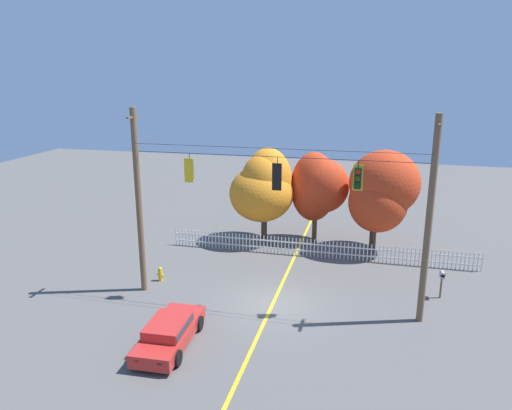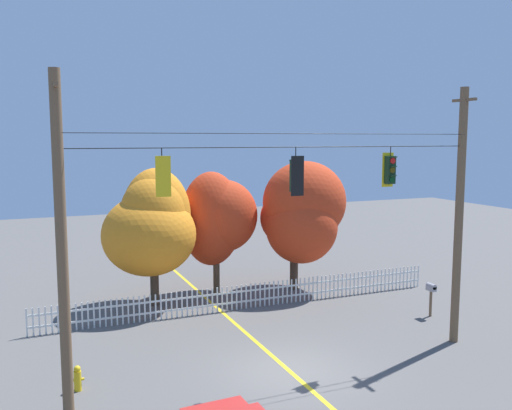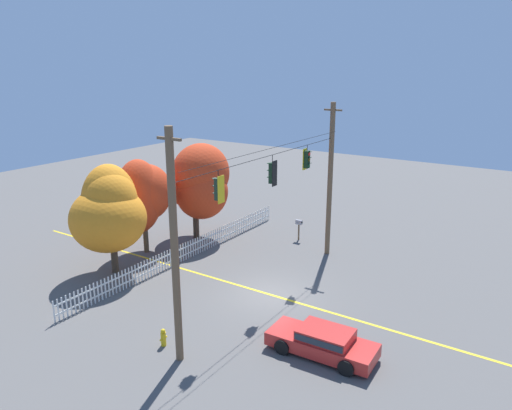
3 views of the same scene
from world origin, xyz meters
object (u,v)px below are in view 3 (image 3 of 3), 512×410
(traffic_signal_westbound_side, at_px, (219,189))
(roadside_mailbox, at_px, (299,223))
(traffic_signal_southbound_primary, at_px, (307,159))
(parked_car, at_px, (323,341))
(autumn_maple_mid, at_px, (143,194))
(autumn_oak_far_east, at_px, (199,183))
(fire_hydrant, at_px, (163,337))
(autumn_maple_near_fence, at_px, (109,211))
(traffic_signal_eastbound_side, at_px, (272,173))

(traffic_signal_westbound_side, relative_size, roadside_mailbox, 0.96)
(traffic_signal_westbound_side, xyz_separation_m, traffic_signal_southbound_primary, (7.71, 0.02, 0.00))
(parked_car, bearing_deg, autumn_maple_mid, 73.45)
(autumn_oak_far_east, distance_m, fire_hydrant, 13.85)
(traffic_signal_southbound_primary, distance_m, autumn_maple_near_fence, 11.06)
(traffic_signal_southbound_primary, relative_size, autumn_maple_near_fence, 0.22)
(autumn_oak_far_east, bearing_deg, roadside_mailbox, -62.57)
(traffic_signal_southbound_primary, bearing_deg, traffic_signal_westbound_side, -179.86)
(autumn_maple_mid, distance_m, parked_car, 15.24)
(parked_car, relative_size, roadside_mailbox, 3.16)
(traffic_signal_southbound_primary, distance_m, roadside_mailbox, 7.24)
(autumn_maple_mid, distance_m, autumn_oak_far_east, 4.12)
(autumn_oak_far_east, bearing_deg, parked_car, -121.97)
(traffic_signal_westbound_side, relative_size, traffic_signal_eastbound_side, 0.90)
(traffic_signal_southbound_primary, bearing_deg, roadside_mailbox, 31.85)
(traffic_signal_westbound_side, distance_m, fire_hydrant, 6.59)
(traffic_signal_southbound_primary, relative_size, autumn_oak_far_east, 0.21)
(traffic_signal_southbound_primary, bearing_deg, autumn_oak_far_east, 82.22)
(fire_hydrant, bearing_deg, autumn_maple_near_fence, 62.46)
(autumn_maple_near_fence, xyz_separation_m, fire_hydrant, (-3.94, -7.56, -3.26))
(traffic_signal_southbound_primary, bearing_deg, parked_car, -146.77)
(fire_hydrant, relative_size, roadside_mailbox, 0.55)
(parked_car, height_order, fire_hydrant, parked_car)
(traffic_signal_westbound_side, distance_m, parked_car, 7.43)
(parked_car, height_order, roadside_mailbox, roadside_mailbox)
(autumn_maple_mid, bearing_deg, traffic_signal_southbound_primary, -74.04)
(traffic_signal_westbound_side, height_order, roadside_mailbox, traffic_signal_westbound_side)
(traffic_signal_eastbound_side, xyz_separation_m, autumn_maple_mid, (0.76, 9.73, -2.65))
(traffic_signal_westbound_side, bearing_deg, autumn_maple_mid, 63.09)
(autumn_oak_far_east, height_order, parked_car, autumn_oak_far_east)
(autumn_maple_near_fence, distance_m, roadside_mailbox, 12.31)
(autumn_maple_near_fence, relative_size, roadside_mailbox, 4.37)
(fire_hydrant, bearing_deg, traffic_signal_eastbound_side, -10.55)
(traffic_signal_southbound_primary, xyz_separation_m, roadside_mailbox, (4.23, 2.63, -5.26))
(autumn_oak_far_east, xyz_separation_m, fire_hydrant, (-11.26, -7.32, -3.40))
(traffic_signal_southbound_primary, height_order, parked_car, traffic_signal_southbound_primary)
(traffic_signal_westbound_side, distance_m, autumn_maple_near_fence, 9.34)
(traffic_signal_southbound_primary, height_order, autumn_maple_near_fence, traffic_signal_southbound_primary)
(autumn_maple_near_fence, bearing_deg, traffic_signal_southbound_primary, -54.91)
(autumn_oak_far_east, distance_m, roadside_mailbox, 7.15)
(autumn_oak_far_east, relative_size, parked_car, 1.43)
(autumn_maple_mid, height_order, parked_car, autumn_maple_mid)
(traffic_signal_westbound_side, distance_m, autumn_oak_far_east, 12.60)
(traffic_signal_southbound_primary, xyz_separation_m, fire_hydrant, (-10.10, 1.20, -6.03))
(traffic_signal_eastbound_side, height_order, autumn_maple_mid, traffic_signal_eastbound_side)
(traffic_signal_westbound_side, height_order, parked_car, traffic_signal_westbound_side)
(traffic_signal_eastbound_side, xyz_separation_m, traffic_signal_southbound_primary, (3.53, 0.02, 0.10))
(traffic_signal_westbound_side, relative_size, parked_car, 0.30)
(traffic_signal_westbound_side, xyz_separation_m, traffic_signal_eastbound_side, (4.18, -0.00, -0.10))
(autumn_maple_mid, relative_size, parked_car, 1.32)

